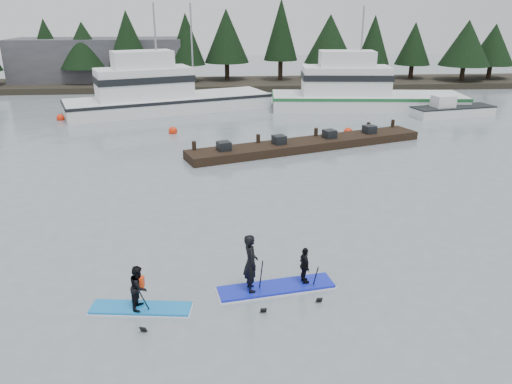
{
  "coord_description": "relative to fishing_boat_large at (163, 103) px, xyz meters",
  "views": [
    {
      "loc": [
        -1.52,
        -12.86,
        8.13
      ],
      "look_at": [
        0.0,
        6.0,
        1.1
      ],
      "focal_mm": 35.0,
      "sensor_mm": 36.0,
      "label": 1
    }
  ],
  "objects": [
    {
      "name": "floating_dock",
      "position": [
        9.89,
        -12.46,
        -0.45
      ],
      "size": [
        15.03,
        7.03,
        0.51
      ],
      "primitive_type": "cube",
      "rotation": [
        0.0,
        0.0,
        0.34
      ],
      "color": "black",
      "rests_on": "ground"
    },
    {
      "name": "buoy_a",
      "position": [
        -7.57,
        -2.86,
        -0.71
      ],
      "size": [
        0.59,
        0.59,
        0.59
      ],
      "primitive_type": "sphere",
      "color": "red",
      "rests_on": "ground"
    },
    {
      "name": "ground",
      "position": [
        5.85,
        -28.81,
        -0.71
      ],
      "size": [
        160.0,
        160.0,
        0.0
      ],
      "primitive_type": "plane",
      "color": "slate",
      "rests_on": "ground"
    },
    {
      "name": "buoy_b",
      "position": [
        1.34,
        -7.87,
        -0.71
      ],
      "size": [
        0.59,
        0.59,
        0.59
      ],
      "primitive_type": "sphere",
      "color": "red",
      "rests_on": "ground"
    },
    {
      "name": "buoy_c",
      "position": [
        20.97,
        -1.68,
        -0.71
      ],
      "size": [
        0.49,
        0.49,
        0.49
      ],
      "primitive_type": "sphere",
      "color": "red",
      "rests_on": "ground"
    },
    {
      "name": "fishing_boat_large",
      "position": [
        0.0,
        0.0,
        0.0
      ],
      "size": [
        17.09,
        9.87,
        9.45
      ],
      "rotation": [
        0.0,
        0.0,
        0.34
      ],
      "color": "white",
      "rests_on": "ground"
    },
    {
      "name": "paddleboard_duo",
      "position": [
        5.84,
        -28.51,
        -0.07
      ],
      "size": [
        3.65,
        1.51,
        2.42
      ],
      "rotation": [
        0.0,
        0.0,
        0.17
      ],
      "color": "#1422C0",
      "rests_on": "ground"
    },
    {
      "name": "skiff",
      "position": [
        23.04,
        -3.8,
        -0.32
      ],
      "size": [
        6.85,
        3.23,
        0.77
      ],
      "primitive_type": "cube",
      "rotation": [
        0.0,
        0.0,
        0.2
      ],
      "color": "white",
      "rests_on": "ground"
    },
    {
      "name": "treeline",
      "position": [
        5.85,
        13.19,
        -0.71
      ],
      "size": [
        60.0,
        4.0,
        8.0
      ],
      "primitive_type": null,
      "color": "black",
      "rests_on": "ground"
    },
    {
      "name": "waterfront_building",
      "position": [
        -8.15,
        15.19,
        1.79
      ],
      "size": [
        18.0,
        6.0,
        5.0
      ],
      "primitive_type": "cube",
      "color": "#4C4C51",
      "rests_on": "ground"
    },
    {
      "name": "paddleboard_solo",
      "position": [
        2.03,
        -29.26,
        -0.18
      ],
      "size": [
        2.92,
        1.21,
        1.87
      ],
      "rotation": [
        0.0,
        0.0,
        -0.12
      ],
      "color": "blue",
      "rests_on": "ground"
    },
    {
      "name": "fishing_boat_medium",
      "position": [
        16.65,
        -0.2,
        -0.04
      ],
      "size": [
        16.25,
        6.03,
        9.27
      ],
      "rotation": [
        0.0,
        0.0,
        -0.1
      ],
      "color": "white",
      "rests_on": "ground"
    },
    {
      "name": "buoy_d",
      "position": [
        13.22,
        -9.21,
        -0.71
      ],
      "size": [
        0.62,
        0.62,
        0.62
      ],
      "primitive_type": "sphere",
      "color": "red",
      "rests_on": "ground"
    },
    {
      "name": "far_shore",
      "position": [
        5.85,
        13.19,
        -0.41
      ],
      "size": [
        70.0,
        8.0,
        0.6
      ],
      "primitive_type": "cube",
      "color": "#2D281E",
      "rests_on": "ground"
    }
  ]
}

